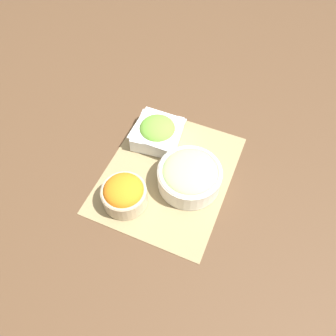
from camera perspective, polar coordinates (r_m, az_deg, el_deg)
ground_plane at (r=1.02m, az=0.00°, el=-1.06°), size 3.00×3.00×0.00m
placemat at (r=1.02m, az=0.00°, el=-1.00°), size 0.46×0.38×0.00m
cucumber_bowl at (r=0.97m, az=3.78°, el=-1.21°), size 0.19×0.19×0.09m
lettuce_bowl at (r=1.07m, az=-1.84°, el=6.32°), size 0.16×0.16×0.08m
carrot_bowl at (r=0.94m, az=-7.66°, el=-4.38°), size 0.13×0.13×0.09m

